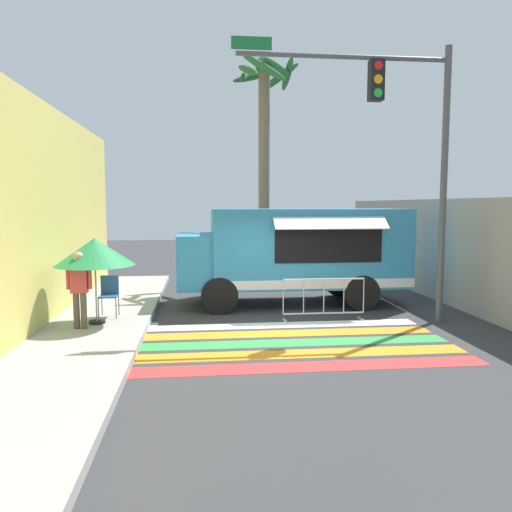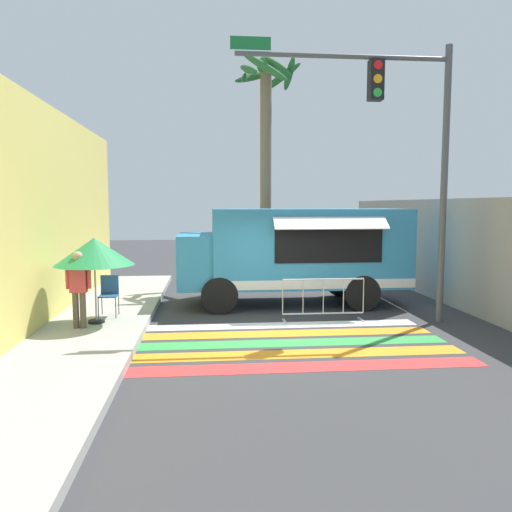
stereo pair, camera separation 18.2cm
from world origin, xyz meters
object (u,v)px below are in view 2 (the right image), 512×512
at_px(traffic_signal_pole, 404,132).
at_px(palm_tree, 266,133).
at_px(barricade_front, 323,300).
at_px(folding_chair, 109,291).
at_px(patio_umbrella, 94,252).
at_px(vendor_person, 79,285).
at_px(food_truck, 291,250).

height_order(traffic_signal_pole, palm_tree, palm_tree).
bearing_deg(barricade_front, folding_chair, 176.31).
xyz_separation_m(traffic_signal_pole, barricade_front, (-1.77, 0.32, -3.95)).
bearing_deg(traffic_signal_pole, patio_umbrella, -179.36).
xyz_separation_m(traffic_signal_pole, vendor_person, (-7.29, -0.53, -3.36)).
bearing_deg(traffic_signal_pole, folding_chair, 174.59).
height_order(patio_umbrella, barricade_front, patio_umbrella).
bearing_deg(traffic_signal_pole, food_truck, 132.07).
height_order(food_truck, folding_chair, food_truck).
distance_m(traffic_signal_pole, patio_umbrella, 7.54).
bearing_deg(barricade_front, patio_umbrella, -175.65).
distance_m(folding_chair, barricade_front, 5.14).
height_order(traffic_signal_pole, folding_chair, traffic_signal_pole).
bearing_deg(patio_umbrella, folding_chair, 78.38).
bearing_deg(traffic_signal_pole, barricade_front, 169.68).
xyz_separation_m(folding_chair, palm_tree, (4.33, 4.90, 4.44)).
height_order(folding_chair, palm_tree, palm_tree).
distance_m(traffic_signal_pole, barricade_front, 4.34).
xyz_separation_m(food_truck, traffic_signal_pole, (2.22, -2.46, 2.93)).
height_order(food_truck, patio_umbrella, food_truck).
bearing_deg(vendor_person, traffic_signal_pole, 8.74).
distance_m(food_truck, patio_umbrella, 5.45).
distance_m(vendor_person, palm_tree, 8.72).
relative_size(food_truck, palm_tree, 0.82).
bearing_deg(folding_chair, patio_umbrella, -106.84).
xyz_separation_m(vendor_person, barricade_front, (5.52, 0.85, -0.59)).
relative_size(food_truck, barricade_front, 3.12).
relative_size(food_truck, traffic_signal_pole, 0.97).
distance_m(folding_chair, vendor_person, 1.29).
height_order(patio_umbrella, folding_chair, patio_umbrella).
relative_size(vendor_person, palm_tree, 0.22).
bearing_deg(barricade_front, traffic_signal_pole, -10.32).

